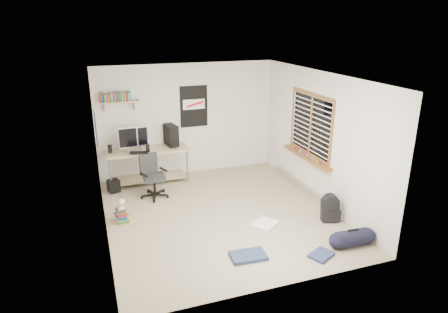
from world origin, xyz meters
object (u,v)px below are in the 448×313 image
object	(u,v)px
office_chair	(154,174)
desk	(148,166)
book_stack	(121,214)
duffel_bag	(352,238)
backpack	(330,210)

from	to	relation	value
office_chair	desk	bearing A→B (deg)	67.67
desk	book_stack	bearing A→B (deg)	-129.04
office_chair	book_stack	size ratio (longest dim) A/B	2.06
book_stack	desk	bearing A→B (deg)	66.26
duffel_bag	book_stack	distance (m)	3.90
duffel_bag	book_stack	size ratio (longest dim) A/B	1.26
desk	office_chair	bearing A→B (deg)	-105.98
desk	office_chair	xyz separation A→B (m)	(-0.01, -0.85, 0.12)
duffel_bag	book_stack	world-z (taller)	duffel_bag
office_chair	backpack	bearing A→B (deg)	-58.09
backpack	duffel_bag	distance (m)	0.85
desk	backpack	size ratio (longest dim) A/B	4.40
office_chair	backpack	world-z (taller)	office_chair
office_chair	duffel_bag	distance (m)	3.88
desk	duffel_bag	size ratio (longest dim) A/B	3.23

